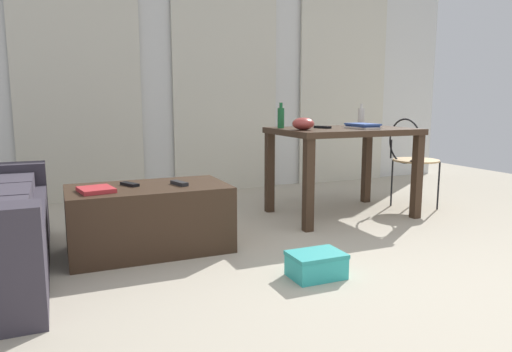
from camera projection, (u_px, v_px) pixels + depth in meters
The scene contains 15 objects.
ground_plane at pixel (316, 234), 3.55m from camera, with size 7.99×7.99×0.00m, color #B2A893.
wall_back at pixel (224, 80), 5.23m from camera, with size 5.96×0.10×2.44m, color silver.
curtains at pixel (226, 90), 5.17m from camera, with size 4.24×0.03×2.24m.
coffee_table at pixel (149, 218), 3.14m from camera, with size 1.04×0.58×0.44m.
craft_table at pixel (342, 141), 4.06m from camera, with size 1.15×0.81×0.77m.
wire_chair at pixel (410, 153), 4.32m from camera, with size 0.42×0.42×0.84m.
bottle_near at pixel (361, 117), 4.38m from camera, with size 0.06×0.06×0.20m.
bottle_far at pixel (281, 117), 4.00m from camera, with size 0.06×0.06×0.22m.
bowl at pixel (303, 124), 3.76m from camera, with size 0.18×0.18×0.10m, color #9E3833.
book_stack at pixel (362, 126), 3.98m from camera, with size 0.19×0.31×0.04m.
tv_remote_on_table at pixel (322, 127), 4.00m from camera, with size 0.05×0.16×0.02m, color black.
tv_remote_primary at pixel (130, 184), 3.12m from camera, with size 0.05×0.16×0.02m, color black.
tv_remote_secondary at pixel (179, 183), 3.14m from camera, with size 0.05×0.16×0.02m, color #232326.
magazine at pixel (96, 190), 2.91m from camera, with size 0.19×0.22×0.03m, color red.
shoebox at pixel (316, 265), 2.68m from camera, with size 0.31×0.22×0.14m.
Camera 1 is at (-1.76, -1.71, 1.00)m, focal length 32.97 mm.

